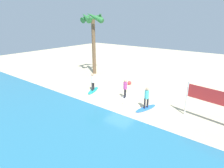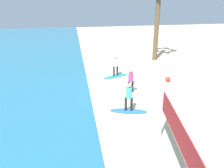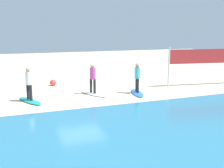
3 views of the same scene
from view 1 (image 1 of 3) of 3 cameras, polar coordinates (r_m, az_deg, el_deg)
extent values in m
plane|color=beige|center=(16.68, 2.80, -3.59)|extent=(60.00, 60.00, 0.00)
ellipsoid|color=blue|center=(14.47, 10.38, -7.37)|extent=(1.09, 2.17, 0.09)
cylinder|color=#232328|center=(14.18, 10.04, -5.98)|extent=(0.14, 0.14, 0.78)
cylinder|color=#232328|center=(14.40, 10.91, -5.64)|extent=(0.14, 0.14, 0.78)
cylinder|color=#4CC6D1|center=(14.01, 10.65, -3.21)|extent=(0.32, 0.32, 0.62)
sphere|color=tan|center=(13.86, 10.76, -1.56)|extent=(0.24, 0.24, 0.24)
ellipsoid|color=white|center=(16.11, 4.01, -4.29)|extent=(1.28, 2.16, 0.09)
cylinder|color=#232328|center=(15.79, 3.92, -3.06)|extent=(0.14, 0.14, 0.78)
cylinder|color=#232328|center=(16.08, 4.17, -2.65)|extent=(0.14, 0.14, 0.78)
cylinder|color=#B74293|center=(15.69, 4.10, -0.48)|extent=(0.32, 0.32, 0.62)
sphere|color=tan|center=(15.56, 4.14, 1.02)|extent=(0.24, 0.24, 0.24)
ellipsoid|color=teal|center=(17.82, -5.84, -2.00)|extent=(1.26, 2.16, 0.09)
cylinder|color=#232328|center=(17.53, -6.08, -0.85)|extent=(0.14, 0.14, 0.78)
cylinder|color=#232328|center=(17.81, -5.69, -0.51)|extent=(0.14, 0.14, 0.78)
cylinder|color=white|center=(17.45, -5.96, 1.49)|extent=(0.32, 0.32, 0.62)
sphere|color=tan|center=(17.33, -6.01, 2.84)|extent=(0.24, 0.24, 0.24)
cylinder|color=silver|center=(13.94, 22.01, -4.13)|extent=(0.10, 0.10, 2.50)
cylinder|color=brown|center=(23.14, -5.64, 11.11)|extent=(0.44, 0.44, 6.53)
cone|color=#2D7538|center=(23.56, -7.64, 19.75)|extent=(0.70, 1.93, 1.40)
cone|color=#2D7538|center=(22.51, -8.07, 19.77)|extent=(2.05, 1.26, 1.40)
cone|color=#2D7538|center=(22.05, -5.47, 19.89)|extent=(1.70, 1.97, 1.40)
cone|color=#2D7538|center=(22.84, -3.56, 19.90)|extent=(1.70, 1.97, 1.40)
cone|color=#2D7538|center=(23.75, -4.96, 19.83)|extent=(2.05, 1.26, 1.40)
sphere|color=#E53838|center=(19.49, 5.41, 0.35)|extent=(0.40, 0.40, 0.40)
camera|label=2|loc=(10.42, 71.19, 6.55)|focal=37.22mm
camera|label=3|loc=(13.11, -59.36, -3.25)|focal=44.61mm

